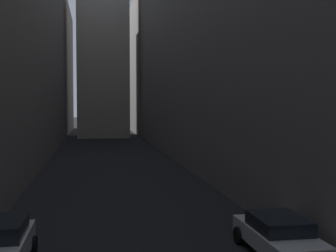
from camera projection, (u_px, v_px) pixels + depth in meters
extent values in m
plane|color=black|center=(112.00, 162.00, 37.93)|extent=(264.00, 264.00, 0.00)
cube|color=slate|center=(235.00, 35.00, 41.28)|extent=(12.28, 108.00, 22.96)
cylinder|color=black|center=(33.00, 245.00, 14.69)|extent=(0.22, 0.63, 0.63)
cube|color=silver|center=(278.00, 238.00, 14.46)|extent=(1.71, 4.28, 0.58)
cube|color=black|center=(279.00, 223.00, 14.40)|extent=(1.57, 2.13, 0.45)
cylinder|color=black|center=(239.00, 235.00, 15.77)|extent=(0.22, 0.62, 0.62)
cylinder|color=black|center=(284.00, 233.00, 16.05)|extent=(0.22, 0.62, 0.62)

